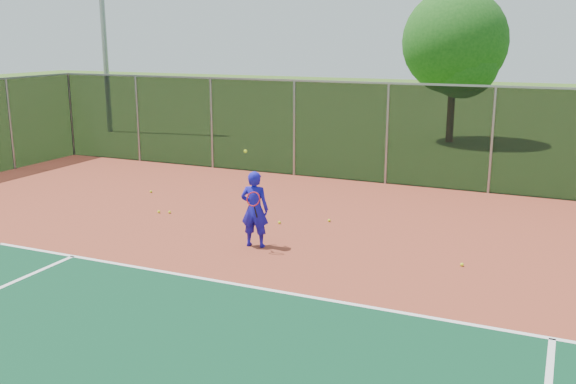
# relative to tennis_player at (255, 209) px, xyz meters

# --- Properties ---
(court_apron) EXTENTS (30.00, 20.00, 0.02)m
(court_apron) POSITION_rel_tennis_player_xyz_m (3.93, -3.09, -0.83)
(court_apron) COLOR #9A3D27
(court_apron) RESTS_ON ground
(fence_back) EXTENTS (30.00, 0.06, 3.03)m
(fence_back) POSITION_rel_tennis_player_xyz_m (3.93, 6.91, 0.73)
(fence_back) COLOR black
(fence_back) RESTS_ON court_apron
(tennis_player) EXTENTS (0.65, 0.65, 2.04)m
(tennis_player) POSITION_rel_tennis_player_xyz_m (0.00, 0.00, 0.00)
(tennis_player) COLOR #1712B1
(tennis_player) RESTS_ON court_apron
(practice_ball_0) EXTENTS (0.07, 0.07, 0.07)m
(practice_ball_0) POSITION_rel_tennis_player_xyz_m (4.22, 0.52, -0.78)
(practice_ball_0) COLOR #D4EE1B
(practice_ball_0) RESTS_ON court_apron
(practice_ball_1) EXTENTS (0.07, 0.07, 0.07)m
(practice_ball_1) POSITION_rel_tennis_player_xyz_m (-3.12, 1.44, -0.78)
(practice_ball_1) COLOR #D4EE1B
(practice_ball_1) RESTS_ON court_apron
(practice_ball_3) EXTENTS (0.07, 0.07, 0.07)m
(practice_ball_3) POSITION_rel_tennis_player_xyz_m (-4.85, 3.07, -0.78)
(practice_ball_3) COLOR #D4EE1B
(practice_ball_3) RESTS_ON court_apron
(practice_ball_4) EXTENTS (0.07, 0.07, 0.07)m
(practice_ball_4) POSITION_rel_tennis_player_xyz_m (0.80, 2.36, -0.78)
(practice_ball_4) COLOR #D4EE1B
(practice_ball_4) RESTS_ON court_apron
(practice_ball_5) EXTENTS (0.07, 0.07, 0.07)m
(practice_ball_5) POSITION_rel_tennis_player_xyz_m (-3.39, 1.36, -0.78)
(practice_ball_5) COLOR #D4EE1B
(practice_ball_5) RESTS_ON court_apron
(practice_ball_7) EXTENTS (0.07, 0.07, 0.07)m
(practice_ball_7) POSITION_rel_tennis_player_xyz_m (-0.22, 1.72, -0.78)
(practice_ball_7) COLOR #D4EE1B
(practice_ball_7) RESTS_ON court_apron
(tree_back_left) EXTENTS (4.27, 4.27, 6.28)m
(tree_back_left) POSITION_rel_tennis_player_xyz_m (1.37, 15.67, 3.10)
(tree_back_left) COLOR #392114
(tree_back_left) RESTS_ON ground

